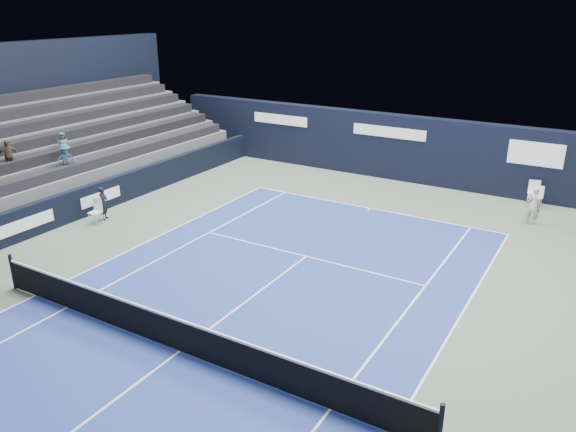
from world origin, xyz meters
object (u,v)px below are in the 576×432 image
object	(u,v)px
folding_chair_back_a	(538,193)
tennis_player	(533,205)
folding_chair_back_b	(534,191)
tennis_net	(178,334)
line_judge_chair	(96,209)

from	to	relation	value
folding_chair_back_a	tennis_player	distance (m)	2.04
folding_chair_back_b	tennis_net	distance (m)	16.85
folding_chair_back_b	line_judge_chair	xyz separation A→B (m)	(-14.19, -10.85, -0.06)
folding_chair_back_b	line_judge_chair	distance (m)	17.86
folding_chair_back_b	tennis_player	world-z (taller)	tennis_player
folding_chair_back_b	tennis_player	bearing A→B (deg)	-97.19
tennis_player	tennis_net	bearing A→B (deg)	-113.82
folding_chair_back_a	tennis_net	world-z (taller)	tennis_net
line_judge_chair	tennis_player	bearing A→B (deg)	23.26
folding_chair_back_a	folding_chair_back_b	distance (m)	0.33
folding_chair_back_a	tennis_player	world-z (taller)	tennis_player
tennis_player	folding_chair_back_a	bearing A→B (deg)	92.49
tennis_net	tennis_player	world-z (taller)	tennis_player
line_judge_chair	folding_chair_back_b	bearing A→B (deg)	30.09
folding_chair_back_a	folding_chair_back_b	size ratio (longest dim) A/B	0.89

